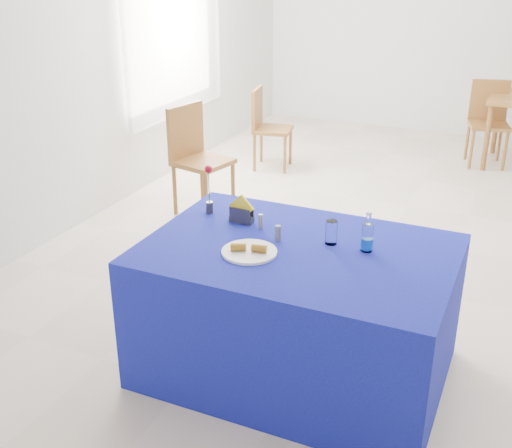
{
  "coord_description": "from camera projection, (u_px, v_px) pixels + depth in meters",
  "views": [
    {
      "loc": [
        0.97,
        -4.79,
        2.21
      ],
      "look_at": [
        -0.24,
        -2.1,
        0.92
      ],
      "focal_mm": 45.0,
      "sensor_mm": 36.0,
      "label": 1
    }
  ],
  "objects": [
    {
      "name": "rose_vase",
      "position": [
        209.0,
        191.0,
        3.72
      ],
      "size": [
        0.05,
        0.05,
        0.29
      ],
      "color": "#26262B",
      "rests_on": "blue_table"
    },
    {
      "name": "chair_win_a",
      "position": [
        195.0,
        152.0,
        5.6
      ],
      "size": [
        0.51,
        0.51,
        0.95
      ],
      "rotation": [
        0.0,
        0.0,
        1.35
      ],
      "color": "brown",
      "rests_on": "floor"
    },
    {
      "name": "drinking_glass",
      "position": [
        331.0,
        232.0,
        3.36
      ],
      "size": [
        0.06,
        0.06,
        0.13
      ],
      "primitive_type": "cylinder",
      "color": "white",
      "rests_on": "blue_table"
    },
    {
      "name": "water_bottle",
      "position": [
        367.0,
        238.0,
        3.28
      ],
      "size": [
        0.06,
        0.06,
        0.21
      ],
      "color": "silver",
      "rests_on": "blue_table"
    },
    {
      "name": "blue_table",
      "position": [
        296.0,
        311.0,
        3.49
      ],
      "size": [
        1.6,
        1.1,
        0.76
      ],
      "color": "navy",
      "rests_on": "floor"
    },
    {
      "name": "curtain",
      "position": [
        175.0,
        19.0,
        6.21
      ],
      "size": [
        0.04,
        1.75,
        1.85
      ],
      "primitive_type": "cube",
      "color": "white",
      "rests_on": "room_shell"
    },
    {
      "name": "salt_shaker",
      "position": [
        261.0,
        221.0,
        3.55
      ],
      "size": [
        0.03,
        0.03,
        0.08
      ],
      "primitive_type": "cylinder",
      "color": "gray",
      "rests_on": "blue_table"
    },
    {
      "name": "chair_bg_left",
      "position": [
        489.0,
        117.0,
        6.89
      ],
      "size": [
        0.49,
        0.49,
        0.89
      ],
      "rotation": [
        0.0,
        0.0,
        0.25
      ],
      "color": "brown",
      "rests_on": "floor"
    },
    {
      "name": "plate",
      "position": [
        249.0,
        252.0,
        3.28
      ],
      "size": [
        0.29,
        0.29,
        0.01
      ],
      "primitive_type": "cylinder",
      "color": "white",
      "rests_on": "blue_table"
    },
    {
      "name": "banana_pieces",
      "position": [
        249.0,
        248.0,
        3.26
      ],
      "size": [
        0.19,
        0.09,
        0.04
      ],
      "color": "gold",
      "rests_on": "plate"
    },
    {
      "name": "floor",
      "position": [
        387.0,
        238.0,
        5.25
      ],
      "size": [
        7.0,
        7.0,
        0.0
      ],
      "primitive_type": "plane",
      "color": "beige",
      "rests_on": "ground"
    },
    {
      "name": "pepper_shaker",
      "position": [
        278.0,
        233.0,
        3.41
      ],
      "size": [
        0.03,
        0.03,
        0.08
      ],
      "primitive_type": "cylinder",
      "color": "#5D5D62",
      "rests_on": "blue_table"
    },
    {
      "name": "napkin_holder",
      "position": [
        242.0,
        214.0,
        3.63
      ],
      "size": [
        0.16,
        0.06,
        0.17
      ],
      "color": "#37373C",
      "rests_on": "blue_table"
    },
    {
      "name": "chair_win_b",
      "position": [
        266.0,
        123.0,
        6.75
      ],
      "size": [
        0.45,
        0.45,
        0.85
      ],
      "rotation": [
        0.0,
        0.0,
        1.77
      ],
      "color": "brown",
      "rests_on": "floor"
    },
    {
      "name": "window_pane",
      "position": [
        169.0,
        19.0,
        6.23
      ],
      "size": [
        0.04,
        1.5,
        1.6
      ],
      "primitive_type": "cube",
      "color": "white",
      "rests_on": "room_shell"
    },
    {
      "name": "room_shell",
      "position": [
        407.0,
        15.0,
        4.56
      ],
      "size": [
        7.0,
        7.0,
        7.0
      ],
      "color": "silver",
      "rests_on": "ground"
    }
  ]
}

